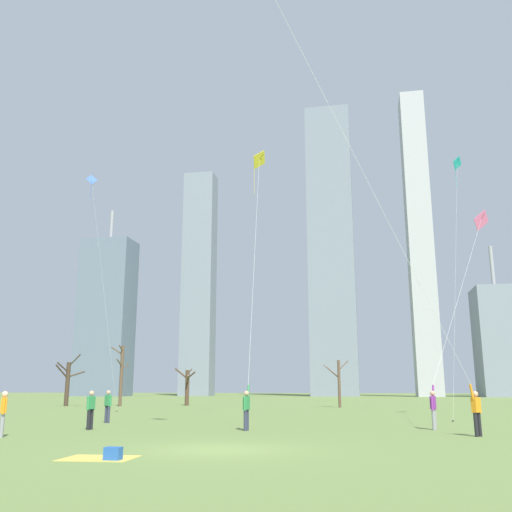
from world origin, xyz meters
TOP-DOWN VIEW (x-y plane):
  - ground_plane at (0.00, 0.00)m, footprint 400.00×400.00m
  - kite_flyer_foreground_right_yellow at (-0.98, 9.81)m, footprint 1.75×11.16m
  - kite_flyer_midfield_right_green at (7.01, 5.24)m, footprint 8.76×5.95m
  - kite_flyer_foreground_left_pink at (8.11, 11.59)m, footprint 5.40×10.68m
  - bystander_far_off_by_trees at (-8.75, 11.46)m, footprint 0.45×0.35m
  - bystander_watching_nearby at (-7.33, 6.72)m, footprint 0.25×0.50m
  - bystander_strolling_midfield at (-8.64, 2.52)m, footprint 0.35×0.44m
  - distant_kite_drifting_right_teal at (11.08, 22.35)m, footprint 2.98×7.59m
  - distant_kite_high_overhead_blue at (-16.30, 23.21)m, footprint 2.94×1.86m
  - picnic_spot at (-2.11, -2.77)m, footprint 1.87×1.49m
  - bare_tree_far_right_edge at (-19.43, 37.20)m, footprint 1.40×2.37m
  - bare_tree_center at (-13.80, 40.91)m, footprint 2.76×2.31m
  - bare_tree_left_of_center at (1.84, 37.57)m, footprint 2.36×1.48m
  - bare_tree_rightmost at (-24.89, 36.77)m, footprint 2.01×2.78m
  - skyline_wide_slab at (-2.25, 113.88)m, footprint 10.42×10.31m
  - skyline_mid_tower_right at (17.45, 110.25)m, footprint 5.25×7.19m
  - skyline_tall_tower at (31.78, 108.78)m, footprint 8.88×10.13m
  - skyline_squat_block at (-34.66, 114.80)m, footprint 7.43×5.51m
  - skyline_mid_tower_left at (-53.83, 105.28)m, footprint 11.55×7.83m

SIDE VIEW (x-z plane):
  - ground_plane at x=0.00m, z-range 0.00..0.00m
  - picnic_spot at x=-2.11m, z-range -0.06..0.25m
  - bystander_far_off_by_trees at x=-8.75m, z-range 0.09..1.71m
  - bystander_watching_nearby at x=-7.33m, z-range 0.09..1.71m
  - bystander_strolling_midfield at x=-8.64m, z-range 0.09..1.71m
  - bare_tree_center at x=-13.80m, z-range 0.14..3.93m
  - bare_tree_left_of_center at x=1.84m, z-range 0.18..4.49m
  - bare_tree_rightmost at x=-24.89m, z-range -0.15..4.93m
  - bare_tree_far_right_edge at x=-19.43m, z-range 0.18..6.08m
  - kite_flyer_foreground_left_pink at x=8.11m, z-range -2.96..9.65m
  - kite_flyer_midfield_right_green at x=7.01m, z-range -5.90..13.23m
  - kite_flyer_foreground_right_yellow at x=-0.98m, z-range -3.98..13.02m
  - skyline_tall_tower at x=31.78m, z-range -4.49..26.89m
  - distant_kite_drifting_right_teal at x=11.08m, z-range 6.90..24.66m
  - distant_kite_high_overhead_blue at x=-16.30m, z-range 6.65..25.08m
  - skyline_mid_tower_left at x=-53.83m, z-range -3.77..39.52m
  - skyline_squat_block at x=-34.66m, z-range 0.00..54.42m
  - skyline_wide_slab at x=-2.25m, z-range 0.00..67.66m
  - skyline_mid_tower_right at x=17.45m, z-range 0.00..68.40m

